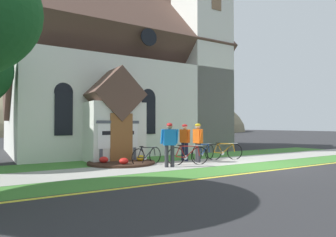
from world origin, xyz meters
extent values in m
plane|color=#2B2B2D|center=(0.00, 4.00, 0.00)|extent=(140.00, 140.00, 0.00)
cube|color=#A8A59E|center=(-2.02, 1.86, 0.01)|extent=(32.00, 2.26, 0.01)
cube|color=#427F33|center=(-2.02, -0.11, 0.00)|extent=(32.00, 1.68, 0.01)
cube|color=#427F33|center=(-2.02, 4.13, 0.00)|extent=(24.00, 2.27, 0.01)
cube|color=yellow|center=(-2.02, -1.10, 0.00)|extent=(28.00, 0.16, 0.01)
cube|color=silver|center=(-2.02, 9.91, 2.50)|extent=(11.91, 9.29, 4.99)
cube|color=brown|center=(-2.02, 9.91, 6.56)|extent=(12.41, 9.46, 9.46)
cube|color=silver|center=(2.52, 6.67, 5.50)|extent=(2.82, 2.82, 11.00)
cube|color=#7F6047|center=(2.52, 5.24, 9.03)|extent=(0.70, 0.06, 1.20)
cube|color=silver|center=(-4.17, 4.46, 1.30)|extent=(2.40, 1.60, 2.60)
cube|color=brown|center=(-4.17, 4.46, 2.95)|extent=(2.40, 1.80, 2.40)
cube|color=brown|center=(-4.17, 3.64, 1.05)|extent=(1.00, 0.06, 2.10)
cube|color=black|center=(-6.19, 5.23, 2.10)|extent=(0.76, 0.06, 1.90)
cone|color=black|center=(-6.19, 5.23, 3.05)|extent=(0.80, 0.06, 0.80)
cube|color=black|center=(-2.02, 5.23, 2.10)|extent=(0.76, 0.06, 1.90)
cone|color=black|center=(-2.02, 5.23, 3.05)|extent=(0.80, 0.06, 0.80)
cylinder|color=black|center=(-2.02, 5.23, 6.09)|extent=(0.90, 0.06, 0.90)
cube|color=#474C56|center=(-5.06, 3.66, 0.31)|extent=(0.12, 0.12, 0.63)
cube|color=#474C56|center=(-3.55, 3.70, 0.31)|extent=(0.12, 0.12, 0.63)
cube|color=white|center=(-4.31, 3.68, 1.15)|extent=(1.80, 0.12, 1.04)
cube|color=#474C56|center=(-4.31, 3.68, 1.73)|extent=(1.92, 0.17, 0.12)
cube|color=black|center=(-4.31, 3.64, 1.27)|extent=(1.44, 0.04, 0.16)
cylinder|color=#382319|center=(-4.31, 3.33, 0.05)|extent=(2.76, 2.76, 0.10)
ellipsoid|color=gold|center=(-3.53, 3.11, 0.22)|extent=(0.36, 0.36, 0.24)
ellipsoid|color=gold|center=(-4.45, 4.27, 0.22)|extent=(0.36, 0.36, 0.24)
ellipsoid|color=red|center=(-5.05, 3.36, 0.22)|extent=(0.36, 0.36, 0.24)
ellipsoid|color=red|center=(-4.55, 2.50, 0.22)|extent=(0.36, 0.36, 0.24)
torus|color=black|center=(-1.10, 2.40, 0.35)|extent=(0.71, 0.26, 0.74)
torus|color=black|center=(-0.16, 2.72, 0.35)|extent=(0.71, 0.26, 0.74)
cylinder|color=#194CA5|center=(-0.48, 2.61, 0.50)|extent=(0.53, 0.20, 0.44)
cylinder|color=#194CA5|center=(-0.58, 2.58, 0.72)|extent=(0.71, 0.27, 0.05)
cylinder|color=#194CA5|center=(-0.83, 2.50, 0.51)|extent=(0.25, 0.11, 0.45)
cylinder|color=#194CA5|center=(-0.92, 2.47, 0.32)|extent=(0.40, 0.16, 0.09)
cylinder|color=#194CA5|center=(-1.02, 2.43, 0.54)|extent=(0.21, 0.10, 0.39)
cylinder|color=#194CA5|center=(-0.19, 2.70, 0.53)|extent=(0.12, 0.07, 0.37)
ellipsoid|color=black|center=(-0.93, 2.46, 0.76)|extent=(0.25, 0.15, 0.05)
cylinder|color=silver|center=(-0.23, 2.69, 0.73)|extent=(0.43, 0.16, 0.03)
cylinder|color=silver|center=(-0.73, 2.53, 0.30)|extent=(0.18, 0.08, 0.18)
torus|color=black|center=(-0.12, 2.43, 0.36)|extent=(0.72, 0.30, 0.75)
torus|color=black|center=(0.83, 2.07, 0.36)|extent=(0.72, 0.30, 0.75)
cylinder|color=orange|center=(0.51, 2.19, 0.52)|extent=(0.53, 0.23, 0.45)
cylinder|color=orange|center=(0.40, 2.23, 0.73)|extent=(0.72, 0.30, 0.05)
cylinder|color=orange|center=(0.15, 2.33, 0.52)|extent=(0.25, 0.12, 0.45)
cylinder|color=orange|center=(0.07, 2.36, 0.33)|extent=(0.40, 0.18, 0.09)
cylinder|color=orange|center=(-0.04, 2.40, 0.55)|extent=(0.21, 0.11, 0.40)
cylinder|color=orange|center=(0.79, 2.09, 0.54)|extent=(0.12, 0.07, 0.38)
ellipsoid|color=black|center=(0.05, 2.36, 0.77)|extent=(0.25, 0.16, 0.05)
cylinder|color=silver|center=(0.75, 2.10, 0.75)|extent=(0.42, 0.18, 0.03)
cylinder|color=silver|center=(0.26, 2.29, 0.30)|extent=(0.18, 0.08, 0.18)
torus|color=black|center=(-2.62, 1.82, 0.35)|extent=(0.72, 0.25, 0.74)
torus|color=black|center=(-1.66, 1.53, 0.35)|extent=(0.72, 0.25, 0.74)
cylinder|color=#A51E19|center=(-1.99, 1.63, 0.52)|extent=(0.53, 0.19, 0.47)
cylinder|color=#A51E19|center=(-2.09, 1.66, 0.75)|extent=(0.72, 0.25, 0.05)
cylinder|color=#A51E19|center=(-2.34, 1.73, 0.53)|extent=(0.25, 0.11, 0.48)
cylinder|color=#A51E19|center=(-2.43, 1.76, 0.32)|extent=(0.40, 0.15, 0.09)
cylinder|color=#A51E19|center=(-2.54, 1.79, 0.55)|extent=(0.22, 0.10, 0.42)
cylinder|color=#A51E19|center=(-1.70, 1.54, 0.55)|extent=(0.12, 0.07, 0.40)
ellipsoid|color=black|center=(-2.45, 1.77, 0.79)|extent=(0.25, 0.15, 0.05)
cylinder|color=silver|center=(-1.74, 1.55, 0.76)|extent=(0.43, 0.15, 0.03)
cylinder|color=silver|center=(-2.24, 1.70, 0.30)|extent=(0.18, 0.07, 0.18)
torus|color=black|center=(-3.97, 2.44, 0.33)|extent=(0.67, 0.27, 0.70)
torus|color=black|center=(-3.02, 2.78, 0.33)|extent=(0.67, 0.27, 0.70)
cylinder|color=black|center=(-3.35, 2.67, 0.48)|extent=(0.53, 0.22, 0.41)
cylinder|color=black|center=(-3.45, 2.63, 0.69)|extent=(0.72, 0.28, 0.08)
cylinder|color=black|center=(-3.70, 2.54, 0.50)|extent=(0.25, 0.12, 0.45)
cylinder|color=black|center=(-3.78, 2.51, 0.31)|extent=(0.40, 0.17, 0.09)
cylinder|color=black|center=(-3.89, 2.47, 0.52)|extent=(0.21, 0.11, 0.40)
cylinder|color=black|center=(-3.06, 2.77, 0.50)|extent=(0.12, 0.07, 0.34)
ellipsoid|color=black|center=(-3.80, 2.50, 0.74)|extent=(0.25, 0.16, 0.05)
cylinder|color=silver|center=(-3.10, 2.75, 0.69)|extent=(0.42, 0.17, 0.03)
cylinder|color=silver|center=(-3.59, 2.58, 0.28)|extent=(0.18, 0.08, 0.18)
cylinder|color=#2D2D33|center=(-3.25, 1.49, 0.42)|extent=(0.15, 0.15, 0.83)
cylinder|color=#2D2D33|center=(-3.03, 1.42, 0.42)|extent=(0.15, 0.15, 0.83)
cube|color=blue|center=(-3.14, 1.46, 1.14)|extent=(0.51, 0.33, 0.61)
sphere|color=#936B51|center=(-3.14, 1.46, 1.55)|extent=(0.22, 0.22, 0.22)
ellipsoid|color=red|center=(-3.14, 1.46, 1.61)|extent=(0.30, 0.32, 0.15)
cylinder|color=blue|center=(-3.40, 1.58, 1.17)|extent=(0.09, 0.17, 0.55)
cylinder|color=blue|center=(-2.88, 1.33, 1.17)|extent=(0.09, 0.17, 0.55)
cylinder|color=#2D2D33|center=(-1.34, 2.11, 0.41)|extent=(0.15, 0.15, 0.83)
cylinder|color=#2D2D33|center=(-1.34, 1.98, 0.41)|extent=(0.15, 0.15, 0.83)
cube|color=#E55914|center=(-1.34, 2.05, 1.13)|extent=(0.21, 0.47, 0.60)
sphere|color=beige|center=(-1.34, 2.05, 1.53)|extent=(0.21, 0.21, 0.21)
ellipsoid|color=gold|center=(-1.34, 2.05, 1.59)|extent=(0.27, 0.23, 0.15)
cylinder|color=#E55914|center=(-1.30, 2.33, 1.16)|extent=(0.09, 0.23, 0.55)
cylinder|color=#E55914|center=(-1.39, 1.76, 1.16)|extent=(0.09, 0.21, 0.55)
cylinder|color=#191E38|center=(-1.47, 2.70, 0.41)|extent=(0.15, 0.15, 0.81)
cylinder|color=#191E38|center=(-1.51, 2.92, 0.41)|extent=(0.15, 0.15, 0.81)
cube|color=#E55914|center=(-1.49, 2.81, 1.11)|extent=(0.28, 0.49, 0.59)
sphere|color=beige|center=(-1.49, 2.81, 1.51)|extent=(0.21, 0.21, 0.21)
ellipsoid|color=red|center=(-1.49, 2.81, 1.57)|extent=(0.30, 0.26, 0.15)
cylinder|color=#E55914|center=(-1.48, 2.53, 1.14)|extent=(0.09, 0.21, 0.54)
cylinder|color=#E55914|center=(-1.50, 3.09, 1.14)|extent=(0.09, 0.14, 0.54)
cylinder|color=#3D2D1E|center=(7.18, 11.00, 1.28)|extent=(0.28, 0.28, 2.56)
cone|color=#195623|center=(7.18, 11.00, 4.79)|extent=(3.00, 3.00, 4.44)
ellipsoid|color=#847A5B|center=(10.67, 58.75, 0.00)|extent=(84.84, 51.38, 26.06)
camera|label=1|loc=(-9.14, -8.13, 1.59)|focal=31.92mm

